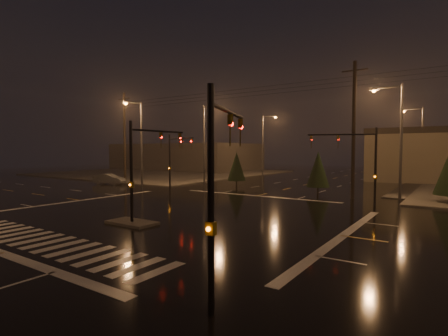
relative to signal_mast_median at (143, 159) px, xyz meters
The scene contains 21 objects.
ground 4.85m from the signal_mast_median, 90.00° to the left, with size 140.00×140.00×0.00m, color black.
sidewalk_nw 44.80m from the signal_mast_median, 132.21° to the left, with size 36.00×36.00×0.12m, color #43413C.
median_island 3.79m from the signal_mast_median, 90.00° to the right, with size 3.00×1.60×0.15m, color #43413C.
crosswalk 7.01m from the signal_mast_median, 90.00° to the right, with size 15.00×2.60×0.01m, color beige.
stop_bar_near 8.77m from the signal_mast_median, 90.00° to the right, with size 16.00×0.50×0.01m, color beige.
stop_bar_far 14.56m from the signal_mast_median, 90.00° to the left, with size 16.00×0.50×0.01m, color beige.
commercial_block 57.07m from the signal_mast_median, 127.83° to the left, with size 30.00×18.00×5.60m, color #433E3B.
signal_mast_median is the anchor object (origin of this frame).
signal_mast_ne 16.27m from the signal_mast_median, 54.28° to the left, with size 4.84×1.86×6.00m.
signal_mast_nw 16.27m from the signal_mast_median, 125.72° to the left, with size 4.84×1.86×6.00m.
signal_mast_se 12.22m from the signal_mast_median, 33.15° to the right, with size 1.55×3.87×6.00m.
streetlight_1 23.94m from the signal_mast_median, 117.96° to the left, with size 2.77×0.32×10.00m.
streetlight_2 38.78m from the signal_mast_median, 106.79° to the left, with size 2.77×0.32×10.00m.
streetlight_3 22.20m from the signal_mast_median, 59.61° to the left, with size 2.77×0.32×10.00m.
streetlight_4 40.69m from the signal_mast_median, 74.03° to the left, with size 2.77×0.32×10.00m.
streetlight_5 21.53m from the signal_mast_median, 138.30° to the left, with size 0.32×2.77×10.00m.
utility_pole_0 27.95m from the signal_mast_median, 142.19° to the left, with size 2.20×0.32×12.00m.
utility_pole_1 19.00m from the signal_mast_median, 64.89° to the left, with size 2.20×0.32×12.00m.
conifer_3 21.15m from the signal_mast_median, 106.63° to the left, with size 2.16×2.16×4.07m.
conifer_4 19.19m from the signal_mast_median, 76.94° to the left, with size 2.22×2.22×4.16m.
car_crossing 24.88m from the signal_mast_median, 146.95° to the left, with size 1.40×4.02×1.33m, color #565A5D.
Camera 1 is at (15.78, -17.69, 4.33)m, focal length 28.00 mm.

